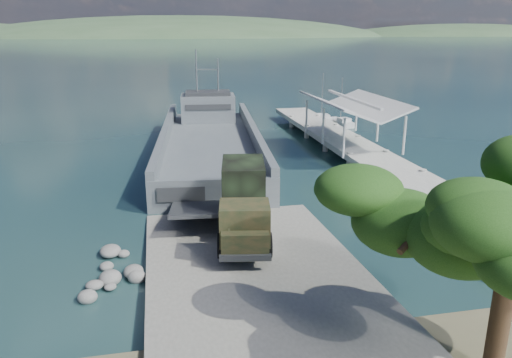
# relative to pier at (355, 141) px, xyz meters

# --- Properties ---
(ground) EXTENTS (1400.00, 1400.00, 0.00)m
(ground) POSITION_rel_pier_xyz_m (-13.00, -18.77, -1.60)
(ground) COLOR #173539
(ground) RESTS_ON ground
(boat_ramp) EXTENTS (10.00, 18.00, 0.50)m
(boat_ramp) POSITION_rel_pier_xyz_m (-13.00, -19.77, -1.35)
(boat_ramp) COLOR slate
(boat_ramp) RESTS_ON ground
(shoreline_rocks) EXTENTS (3.20, 5.60, 0.90)m
(shoreline_rocks) POSITION_rel_pier_xyz_m (-19.20, -18.27, -1.60)
(shoreline_rocks) COLOR #5E5E5B
(shoreline_rocks) RESTS_ON ground
(distant_headlands) EXTENTS (1000.00, 240.00, 48.00)m
(distant_headlands) POSITION_rel_pier_xyz_m (37.00, 541.23, -1.60)
(distant_headlands) COLOR #365133
(distant_headlands) RESTS_ON ground
(pier) EXTENTS (6.40, 44.00, 6.10)m
(pier) POSITION_rel_pier_xyz_m (0.00, 0.00, 0.00)
(pier) COLOR gray
(pier) RESTS_ON ground
(landing_craft) EXTENTS (11.04, 33.41, 9.76)m
(landing_craft) POSITION_rel_pier_xyz_m (-12.48, 3.10, -0.80)
(landing_craft) COLOR #4E565C
(landing_craft) RESTS_ON ground
(military_truck) EXTENTS (3.69, 8.22, 3.68)m
(military_truck) POSITION_rel_pier_xyz_m (-12.81, -15.65, 0.73)
(military_truck) COLOR black
(military_truck) RESTS_ON boat_ramp
(soldier) EXTENTS (0.86, 0.82, 1.97)m
(soldier) POSITION_rel_pier_xyz_m (-13.98, -19.01, -0.12)
(soldier) COLOR black
(soldier) RESTS_ON boat_ramp
(sailboat_near) EXTENTS (2.04, 4.89, 5.78)m
(sailboat_near) POSITION_rel_pier_xyz_m (4.49, 15.18, -1.29)
(sailboat_near) COLOR silver
(sailboat_near) RESTS_ON ground
(sailboat_far) EXTENTS (1.79, 5.09, 6.10)m
(sailboat_far) POSITION_rel_pier_xyz_m (2.99, 17.81, -1.27)
(sailboat_far) COLOR silver
(sailboat_far) RESTS_ON ground
(overhang_tree) EXTENTS (8.11, 7.47, 7.36)m
(overhang_tree) POSITION_rel_pier_xyz_m (-7.43, -27.88, 4.30)
(overhang_tree) COLOR black
(overhang_tree) RESTS_ON ground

